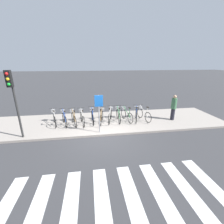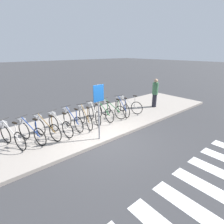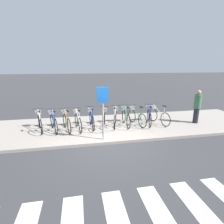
% 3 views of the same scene
% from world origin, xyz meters
% --- Properties ---
extents(ground_plane, '(120.00, 120.00, 0.00)m').
position_xyz_m(ground_plane, '(0.00, 0.00, 0.00)').
color(ground_plane, '#38383A').
extents(sidewalk, '(16.22, 3.77, 0.12)m').
position_xyz_m(sidewalk, '(0.00, 1.89, 0.06)').
color(sidewalk, '#9E9389').
rests_on(sidewalk, ground_plane).
extents(parked_bicycle_0, '(0.61, 1.58, 1.01)m').
position_xyz_m(parked_bicycle_0, '(-2.92, 1.88, 0.56)').
color(parked_bicycle_0, black).
rests_on(parked_bicycle_0, sidewalk).
extents(parked_bicycle_1, '(0.63, 1.57, 1.01)m').
position_xyz_m(parked_bicycle_1, '(-2.30, 1.77, 0.56)').
color(parked_bicycle_1, black).
rests_on(parked_bicycle_1, sidewalk).
extents(parked_bicycle_2, '(0.58, 1.59, 1.01)m').
position_xyz_m(parked_bicycle_2, '(-1.73, 1.74, 0.56)').
color(parked_bicycle_2, black).
rests_on(parked_bicycle_2, sidewalk).
extents(parked_bicycle_3, '(0.48, 1.62, 1.01)m').
position_xyz_m(parked_bicycle_3, '(-1.21, 1.71, 0.56)').
color(parked_bicycle_3, black).
rests_on(parked_bicycle_3, sidewalk).
extents(parked_bicycle_4, '(0.46, 1.64, 1.01)m').
position_xyz_m(parked_bicycle_4, '(-0.56, 1.87, 0.56)').
color(parked_bicycle_4, black).
rests_on(parked_bicycle_4, sidewalk).
extents(parked_bicycle_5, '(0.50, 1.61, 1.01)m').
position_xyz_m(parked_bicycle_5, '(0.02, 1.73, 0.56)').
color(parked_bicycle_5, black).
rests_on(parked_bicycle_5, sidewalk).
extents(parked_bicycle_6, '(0.57, 1.59, 1.01)m').
position_xyz_m(parked_bicycle_6, '(0.61, 1.87, 0.56)').
color(parked_bicycle_6, black).
rests_on(parked_bicycle_6, sidewalk).
extents(parked_bicycle_7, '(0.46, 1.64, 1.01)m').
position_xyz_m(parked_bicycle_7, '(1.13, 1.88, 0.56)').
color(parked_bicycle_7, black).
rests_on(parked_bicycle_7, sidewalk).
extents(parked_bicycle_8, '(0.56, 1.60, 1.01)m').
position_xyz_m(parked_bicycle_8, '(1.66, 1.85, 0.56)').
color(parked_bicycle_8, black).
rests_on(parked_bicycle_8, sidewalk).
extents(parked_bicycle_9, '(0.60, 1.58, 1.01)m').
position_xyz_m(parked_bicycle_9, '(2.34, 1.81, 0.56)').
color(parked_bicycle_9, black).
rests_on(parked_bicycle_9, sidewalk).
extents(parked_bicycle_10, '(0.57, 1.59, 1.01)m').
position_xyz_m(parked_bicycle_10, '(2.83, 1.82, 0.56)').
color(parked_bicycle_10, black).
rests_on(parked_bicycle_10, sidewalk).
extents(pedestrian, '(0.34, 0.34, 1.70)m').
position_xyz_m(pedestrian, '(4.78, 1.49, 1.01)').
color(pedestrian, '#23232D').
rests_on(pedestrian, sidewalk).
extents(traffic_light, '(0.24, 0.40, 3.39)m').
position_xyz_m(traffic_light, '(-4.21, 0.24, 2.56)').
color(traffic_light, '#2D2D2D').
rests_on(traffic_light, sidewalk).
extents(sign_post, '(0.44, 0.07, 2.11)m').
position_xyz_m(sign_post, '(-0.21, 0.29, 1.56)').
color(sign_post, '#99999E').
rests_on(sign_post, sidewalk).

